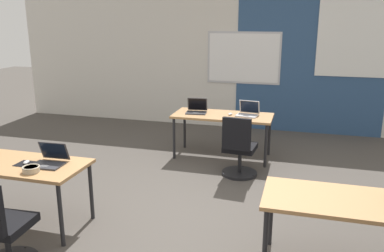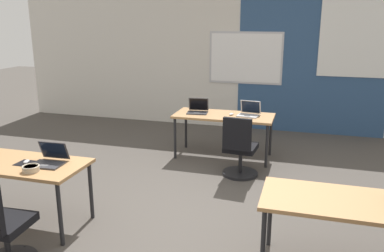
% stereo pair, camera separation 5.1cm
% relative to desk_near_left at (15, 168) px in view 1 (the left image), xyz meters
% --- Properties ---
extents(ground_plane, '(24.00, 24.00, 0.00)m').
position_rel_desk_near_left_xyz_m(ground_plane, '(1.75, 0.60, -0.66)').
color(ground_plane, '#47423D').
extents(back_wall_assembly, '(10.00, 0.27, 2.80)m').
position_rel_desk_near_left_xyz_m(back_wall_assembly, '(1.81, 4.80, 0.75)').
color(back_wall_assembly, silver).
rests_on(back_wall_assembly, ground).
extents(desk_near_left, '(1.60, 0.70, 0.72)m').
position_rel_desk_near_left_xyz_m(desk_near_left, '(0.00, 0.00, 0.00)').
color(desk_near_left, '#A37547').
rests_on(desk_near_left, ground).
extents(desk_near_right, '(1.60, 0.70, 0.72)m').
position_rel_desk_near_left_xyz_m(desk_near_right, '(3.50, 0.00, 0.00)').
color(desk_near_right, '#A37547').
rests_on(desk_near_right, ground).
extents(desk_far_center, '(1.60, 0.70, 0.72)m').
position_rel_desk_near_left_xyz_m(desk_far_center, '(1.75, 2.80, 0.00)').
color(desk_far_center, '#A37547').
rests_on(desk_far_center, ground).
extents(laptop_far_left, '(0.36, 0.32, 0.23)m').
position_rel_desk_near_left_xyz_m(laptop_far_left, '(1.30, 2.82, 0.11)').
color(laptop_far_left, '#333338').
rests_on(laptop_far_left, desk_far_center).
extents(laptop_far_right, '(0.37, 0.33, 0.23)m').
position_rel_desk_near_left_xyz_m(laptop_far_right, '(2.15, 2.85, 0.11)').
color(laptop_far_right, '#B7B7BC').
rests_on(laptop_far_right, desk_far_center).
extents(mouse_far_right, '(0.09, 0.11, 0.03)m').
position_rel_desk_near_left_xyz_m(mouse_far_right, '(1.87, 2.81, 0.08)').
color(mouse_far_right, silver).
rests_on(mouse_far_right, desk_far_center).
extents(chair_far_right, '(0.52, 0.55, 0.92)m').
position_rel_desk_near_left_xyz_m(chair_far_right, '(2.15, 2.02, -0.28)').
color(chair_far_right, black).
rests_on(chair_far_right, ground).
extents(laptop_near_left_inner, '(0.34, 0.33, 0.23)m').
position_rel_desk_near_left_xyz_m(laptop_near_left_inner, '(0.41, 0.06, 0.11)').
color(laptop_near_left_inner, '#333338').
rests_on(laptop_near_left_inner, desk_near_left).
extents(mousepad_near_left_inner, '(0.22, 0.19, 0.00)m').
position_rel_desk_near_left_xyz_m(mousepad_near_left_inner, '(0.17, -0.01, 0.06)').
color(mousepad_near_left_inner, black).
rests_on(mousepad_near_left_inner, desk_near_left).
extents(mouse_near_left_inner, '(0.08, 0.11, 0.03)m').
position_rel_desk_near_left_xyz_m(mouse_near_left_inner, '(0.17, -0.01, 0.08)').
color(mouse_near_left_inner, '#B2B2B7').
rests_on(mouse_near_left_inner, mousepad_near_left_inner).
extents(chair_near_left_inner, '(0.52, 0.55, 0.92)m').
position_rel_desk_near_left_xyz_m(chair_near_left_inner, '(0.45, -0.80, -0.28)').
color(chair_near_left_inner, black).
rests_on(chair_near_left_inner, ground).
extents(snack_bowl, '(0.18, 0.18, 0.06)m').
position_rel_desk_near_left_xyz_m(snack_bowl, '(0.36, -0.19, 0.10)').
color(snack_bowl, tan).
rests_on(snack_bowl, desk_near_left).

